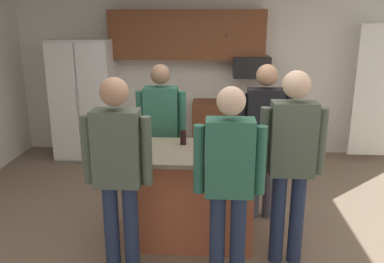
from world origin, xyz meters
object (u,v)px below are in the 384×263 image
(microwave_over_range, at_px, (251,67))
(glass_short_whisky, at_px, (244,147))
(person_guest_left, at_px, (229,176))
(refrigerator, at_px, (86,99))
(glass_pilsner, at_px, (183,137))
(tumbler_amber, at_px, (238,139))
(person_guest_by_door, at_px, (161,127))
(kitchen_island, at_px, (190,194))
(person_elder_center, at_px, (118,166))
(person_host_foreground, at_px, (292,156))
(person_guest_right, at_px, (264,132))

(microwave_over_range, bearing_deg, glass_short_whisky, -95.88)
(glass_short_whisky, bearing_deg, person_guest_left, -103.36)
(refrigerator, bearing_deg, microwave_over_range, 2.61)
(refrigerator, distance_m, glass_pilsner, 2.85)
(microwave_over_range, bearing_deg, tumbler_amber, -97.49)
(refrigerator, height_order, person_guest_by_door, refrigerator)
(glass_short_whisky, bearing_deg, microwave_over_range, 84.12)
(microwave_over_range, distance_m, kitchen_island, 2.85)
(person_guest_by_door, xyz_separation_m, glass_short_whisky, (0.89, -0.78, 0.03))
(kitchen_island, xyz_separation_m, glass_short_whisky, (0.51, -0.07, 0.53))
(refrigerator, bearing_deg, person_guest_by_door, -50.28)
(glass_short_whisky, bearing_deg, person_elder_center, -151.53)
(microwave_over_range, height_order, glass_short_whisky, microwave_over_range)
(kitchen_island, relative_size, tumbler_amber, 9.62)
(microwave_over_range, xyz_separation_m, person_elder_center, (-1.34, -3.21, -0.43))
(person_guest_left, bearing_deg, tumbler_amber, -33.52)
(glass_short_whisky, bearing_deg, person_host_foreground, -36.34)
(refrigerator, bearing_deg, glass_short_whisky, -47.21)
(person_guest_right, relative_size, person_elder_center, 0.99)
(person_guest_by_door, bearing_deg, glass_short_whisky, 20.84)
(glass_pilsner, bearing_deg, kitchen_island, -66.07)
(person_guest_by_door, relative_size, tumbler_amber, 12.10)
(kitchen_island, xyz_separation_m, person_guest_left, (0.36, -0.72, 0.50))
(microwave_over_range, distance_m, person_guest_left, 3.35)
(refrigerator, xyz_separation_m, glass_short_whisky, (2.33, -2.52, 0.07))
(kitchen_island, bearing_deg, glass_short_whisky, -7.56)
(person_host_foreground, xyz_separation_m, glass_pilsner, (-0.99, 0.54, -0.01))
(person_host_foreground, bearing_deg, microwave_over_range, -66.01)
(person_elder_center, relative_size, person_guest_left, 1.03)
(kitchen_island, bearing_deg, glass_pilsner, 113.93)
(kitchen_island, height_order, person_guest_left, person_guest_left)
(tumbler_amber, height_order, glass_short_whisky, tumbler_amber)
(person_elder_center, distance_m, person_guest_left, 0.91)
(person_elder_center, distance_m, glass_pilsner, 0.95)
(person_host_foreground, distance_m, glass_pilsner, 1.13)
(person_guest_left, relative_size, glass_short_whisky, 13.31)
(refrigerator, bearing_deg, person_host_foreground, -45.86)
(refrigerator, relative_size, kitchen_island, 1.39)
(microwave_over_range, xyz_separation_m, glass_pilsner, (-0.86, -2.38, -0.43))
(person_guest_left, bearing_deg, refrigerator, 8.08)
(glass_pilsner, bearing_deg, glass_short_whisky, -23.06)
(microwave_over_range, distance_m, person_guest_by_door, 2.24)
(person_guest_right, height_order, glass_short_whisky, person_guest_right)
(person_guest_left, distance_m, person_host_foreground, 0.66)
(tumbler_amber, bearing_deg, glass_short_whisky, -80.33)
(kitchen_island, distance_m, glass_pilsner, 0.58)
(microwave_over_range, height_order, glass_pilsner, microwave_over_range)
(person_guest_right, relative_size, person_guest_by_door, 1.02)
(tumbler_amber, bearing_deg, person_guest_left, -97.13)
(refrigerator, distance_m, person_host_foreground, 3.91)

